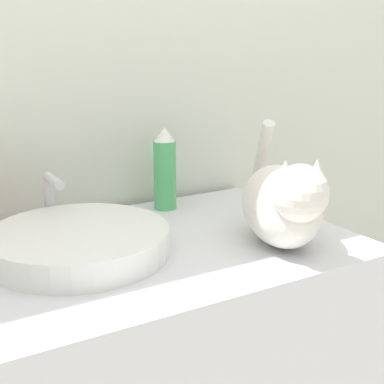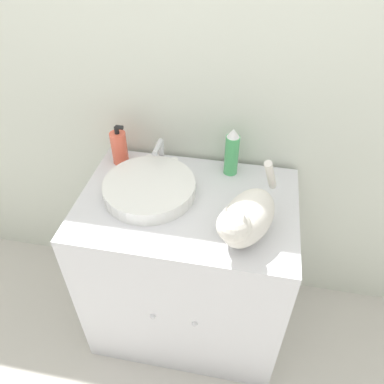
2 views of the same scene
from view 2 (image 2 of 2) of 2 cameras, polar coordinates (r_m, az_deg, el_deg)
ground_plane at (r=1.96m, az=-2.35°, el=-25.49°), size 8.00×8.00×0.00m
wall_back at (r=1.50m, az=1.80°, el=19.65°), size 6.00×0.05×2.50m
vanity_cabinet at (r=1.75m, az=-0.61°, el=-11.47°), size 0.85×0.59×0.82m
sink_basin at (r=1.47m, az=-6.50°, el=0.60°), size 0.36×0.36×0.06m
faucet at (r=1.59m, az=-4.78°, el=5.69°), size 0.14×0.11×0.13m
cat at (r=1.26m, az=8.26°, el=-3.92°), size 0.24×0.38×0.25m
soap_bottle at (r=1.63m, az=-11.02°, el=6.71°), size 0.07×0.07×0.18m
spray_bottle at (r=1.53m, az=6.08°, el=6.06°), size 0.06×0.06×0.21m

